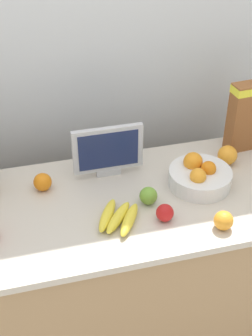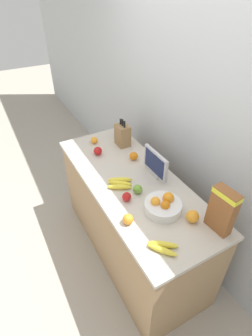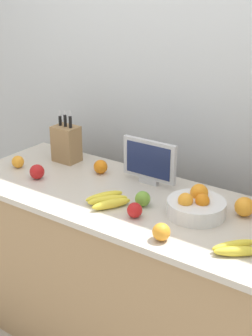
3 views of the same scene
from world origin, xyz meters
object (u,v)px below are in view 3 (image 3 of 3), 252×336
object	(u,v)px
banana_bunch_left	(108,200)
banana_bunch_right	(236,248)
knife_block	(66,143)
small_monitor	(149,161)
apple_leftmost	(37,172)
orange_mid_left	(101,167)
apple_by_knife_block	(143,199)
orange_near_bowl	(244,207)
apple_rightmost	(135,210)
fruit_bowl	(196,206)
orange_by_cereal	(18,162)
orange_back_center	(161,232)

from	to	relation	value
banana_bunch_left	banana_bunch_right	xyz separation A→B (m)	(0.66, -0.05, -0.00)
knife_block	small_monitor	world-z (taller)	knife_block
apple_leftmost	orange_mid_left	size ratio (longest dim) A/B	1.03
apple_by_knife_block	banana_bunch_right	bearing A→B (deg)	-14.10
apple_leftmost	orange_near_bowl	size ratio (longest dim) A/B	0.89
apple_leftmost	apple_rightmost	distance (m)	0.67
banana_bunch_right	orange_mid_left	distance (m)	0.98
knife_block	orange_near_bowl	world-z (taller)	knife_block
banana_bunch_right	fruit_bowl	bearing A→B (deg)	144.48
orange_by_cereal	apple_by_knife_block	bearing A→B (deg)	0.22
orange_back_center	orange_near_bowl	size ratio (longest dim) A/B	0.85
apple_rightmost	orange_back_center	world-z (taller)	orange_back_center
banana_bunch_right	apple_by_knife_block	bearing A→B (deg)	165.90
small_monitor	orange_mid_left	size ratio (longest dim) A/B	3.97
orange_mid_left	orange_near_bowl	xyz separation A→B (m)	(0.83, -0.02, 0.01)
knife_block	small_monitor	size ratio (longest dim) A/B	1.02
apple_rightmost	orange_mid_left	xyz separation A→B (m)	(-0.43, 0.31, 0.00)
apple_leftmost	apple_rightmost	bearing A→B (deg)	-5.19
apple_rightmost	orange_near_bowl	bearing A→B (deg)	36.68
fruit_bowl	apple_leftmost	xyz separation A→B (m)	(-0.88, -0.12, -0.01)
banana_bunch_left	orange_mid_left	bearing A→B (deg)	132.88
small_monitor	fruit_bowl	size ratio (longest dim) A/B	1.14
orange_by_cereal	orange_back_center	bearing A→B (deg)	-11.22
orange_by_cereal	orange_near_bowl	xyz separation A→B (m)	(1.26, 0.18, 0.01)
fruit_bowl	apple_rightmost	xyz separation A→B (m)	(-0.21, -0.18, -0.01)
orange_near_bowl	banana_bunch_left	bearing A→B (deg)	-155.54
orange_by_cereal	orange_back_center	size ratio (longest dim) A/B	0.93
orange_near_bowl	orange_by_cereal	bearing A→B (deg)	-171.72
apple_leftmost	orange_by_cereal	xyz separation A→B (m)	(-0.20, 0.05, -0.00)
banana_bunch_right	apple_rightmost	size ratio (longest dim) A/B	2.77
banana_bunch_right	orange_near_bowl	xyz separation A→B (m)	(-0.09, 0.31, 0.02)
apple_rightmost	orange_by_cereal	world-z (taller)	same
small_monitor	apple_rightmost	bearing A→B (deg)	-67.42
orange_mid_left	orange_near_bowl	distance (m)	0.83
small_monitor	fruit_bowl	xyz separation A→B (m)	(0.36, -0.17, -0.08)
small_monitor	apple_leftmost	world-z (taller)	small_monitor
orange_by_cereal	orange_mid_left	distance (m)	0.48
orange_by_cereal	orange_near_bowl	distance (m)	1.28
small_monitor	banana_bunch_left	bearing A→B (deg)	-96.01
apple_by_knife_block	orange_by_cereal	bearing A→B (deg)	-179.78
knife_block	orange_by_cereal	xyz separation A→B (m)	(-0.16, -0.24, -0.07)
fruit_bowl	banana_bunch_right	world-z (taller)	fruit_bowl
apple_rightmost	orange_mid_left	world-z (taller)	orange_mid_left
apple_rightmost	orange_back_center	xyz separation A→B (m)	(0.20, -0.10, 0.00)
banana_bunch_left	apple_by_knife_block	world-z (taller)	apple_by_knife_block
apple_by_knife_block	knife_block	bearing A→B (deg)	161.04
fruit_bowl	small_monitor	bearing A→B (deg)	154.95
apple_leftmost	orange_mid_left	xyz separation A→B (m)	(0.23, 0.25, -0.00)
small_monitor	banana_bunch_right	size ratio (longest dim) A/B	1.58
knife_block	orange_near_bowl	bearing A→B (deg)	-2.72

